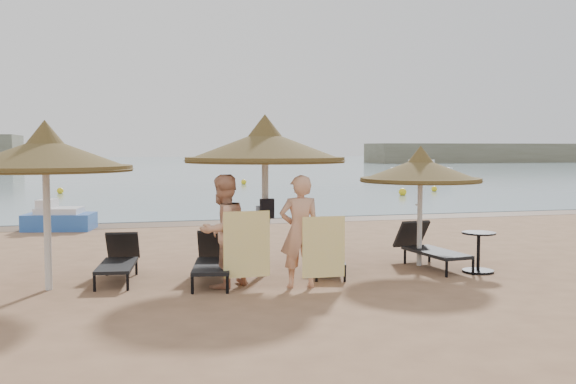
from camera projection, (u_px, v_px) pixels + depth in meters
name	position (u px, v px, depth m)	size (l,w,h in m)	color
ground	(265.00, 284.00, 11.37)	(160.00, 160.00, 0.00)	#9B7050
sea	(137.00, 165.00, 88.53)	(200.00, 140.00, 0.03)	slate
wet_sand_strip	(200.00, 223.00, 20.44)	(200.00, 1.60, 0.01)	brown
palapa_left	(45.00, 155.00, 10.73)	(2.90, 2.90, 2.88)	silver
palapa_center	(265.00, 147.00, 12.10)	(3.07, 3.07, 3.04)	silver
palapa_right	(420.00, 170.00, 12.98)	(2.47, 2.47, 2.45)	silver
lounger_far_left	(119.00, 260.00, 11.72)	(0.83, 1.88, 0.81)	black
lounger_near_left	(213.00, 260.00, 11.59)	(0.99, 2.00, 0.86)	black
lounger_near_right	(328.00, 255.00, 12.41)	(0.99, 1.78, 0.76)	black
lounger_far_right	(429.00, 247.00, 12.99)	(0.85, 2.03, 0.88)	black
side_table	(478.00, 253.00, 12.39)	(0.65, 0.65, 0.78)	black
person_left	(223.00, 222.00, 11.04)	(1.04, 0.68, 2.26)	tan
person_right	(300.00, 222.00, 11.01)	(1.04, 0.67, 2.26)	tan
towel_left	(247.00, 244.00, 10.81)	(0.81, 0.06, 1.13)	yellow
towel_right	(324.00, 247.00, 10.89)	(0.75, 0.04, 1.05)	yellow
bag_patterned	(263.00, 214.00, 12.36)	(0.28, 0.16, 0.34)	silver
bag_dark	(267.00, 209.00, 12.02)	(0.27, 0.11, 0.37)	black
pedal_boat	(59.00, 219.00, 18.75)	(2.12, 1.52, 0.90)	blue
buoy_left	(60.00, 191.00, 33.08)	(0.34, 0.34, 0.34)	yellow
buoy_mid	(244.00, 182.00, 41.37)	(0.35, 0.35, 0.35)	yellow
buoy_right	(434.00, 189.00, 34.80)	(0.31, 0.31, 0.31)	yellow
buoy_extra	(403.00, 192.00, 31.86)	(0.39, 0.39, 0.39)	yellow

